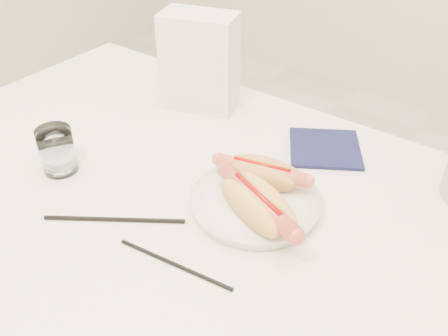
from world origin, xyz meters
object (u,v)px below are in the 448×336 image
Objects in this scene: hotdog_left at (262,173)px; water_glass at (57,150)px; plate at (255,203)px; napkin_box at (200,62)px; table at (180,217)px; hotdog_right at (257,204)px.

water_glass reaches higher than hotdog_left.
plate is 1.01× the size of napkin_box.
hotdog_left reaches higher than table.
napkin_box is (-0.29, 0.22, 0.10)m from plate.
table is at bearing -76.76° from napkin_box.
hotdog_right is 0.41m from napkin_box.
plate is at bearing -55.08° from napkin_box.
hotdog_left is at bearing 26.87° from water_glass.
water_glass is at bearing -116.57° from napkin_box.
hotdog_left is 0.78× the size of napkin_box.
hotdog_right is 0.38m from water_glass.
plate is 2.43× the size of water_glass.
water_glass is at bearing -160.11° from plate.
plate is at bearing 19.89° from water_glass.
napkin_box reaches higher than table.
table is at bearing -155.62° from hotdog_left.
hotdog_right is 2.13× the size of water_glass.
water_glass is (-0.37, -0.09, 0.00)m from hotdog_right.
table is 5.72× the size of plate.
table is 0.17m from hotdog_left.
water_glass is 0.36m from napkin_box.
table is 0.19m from hotdog_right.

